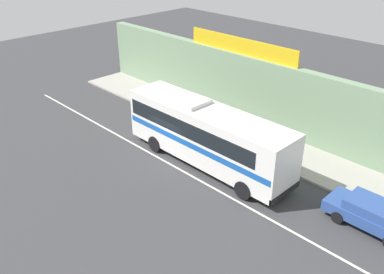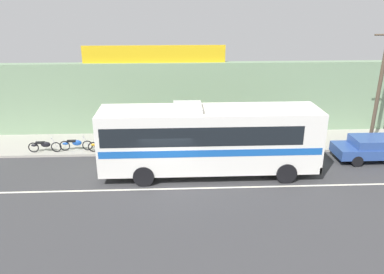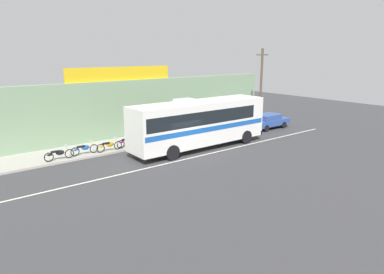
{
  "view_description": "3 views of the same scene",
  "coord_description": "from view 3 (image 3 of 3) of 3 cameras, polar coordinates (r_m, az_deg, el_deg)",
  "views": [
    {
      "loc": [
        16.72,
        -14.84,
        13.01
      ],
      "look_at": [
        1.31,
        0.47,
        1.6
      ],
      "focal_mm": 38.68,
      "sensor_mm": 36.0,
      "label": 1
    },
    {
      "loc": [
        0.45,
        -17.07,
        8.8
      ],
      "look_at": [
        1.29,
        0.57,
        2.18
      ],
      "focal_mm": 35.09,
      "sensor_mm": 36.0,
      "label": 2
    },
    {
      "loc": [
        -13.71,
        -18.63,
        7.07
      ],
      "look_at": [
        1.18,
        0.45,
        1.08
      ],
      "focal_mm": 32.19,
      "sensor_mm": 36.0,
      "label": 3
    }
  ],
  "objects": [
    {
      "name": "intercity_bus",
      "position": [
        25.57,
        1.15,
        2.62
      ],
      "size": [
        11.13,
        2.68,
        3.78
      ],
      "color": "white",
      "rests_on": "ground_plane"
    },
    {
      "name": "storefront_facade",
      "position": [
        29.74,
        -10.05,
        4.66
      ],
      "size": [
        30.0,
        0.7,
        4.8
      ],
      "primitive_type": "cube",
      "color": "gray",
      "rests_on": "ground_plane"
    },
    {
      "name": "parked_car",
      "position": [
        33.4,
        12.51,
        2.65
      ],
      "size": [
        4.34,
        1.87,
        1.37
      ],
      "color": "#2D4C93",
      "rests_on": "ground_plane"
    },
    {
      "name": "ground_plane",
      "position": [
        24.19,
        -1.54,
        -3.09
      ],
      "size": [
        70.0,
        70.0,
        0.0
      ],
      "primitive_type": "plane",
      "color": "#3A3A3D"
    },
    {
      "name": "motorcycle_green",
      "position": [
        25.35,
        -13.6,
        -1.36
      ],
      "size": [
        1.95,
        0.56,
        0.94
      ],
      "color": "black",
      "rests_on": "sidewalk_slab"
    },
    {
      "name": "motorcycle_red",
      "position": [
        26.15,
        -10.59,
        -0.73
      ],
      "size": [
        1.85,
        0.56,
        0.94
      ],
      "color": "black",
      "rests_on": "sidewalk_slab"
    },
    {
      "name": "storefront_billboard",
      "position": [
        29.05,
        -11.74,
        10.23
      ],
      "size": [
        9.17,
        0.12,
        1.1
      ],
      "primitive_type": "cube",
      "color": "gold",
      "rests_on": "storefront_facade"
    },
    {
      "name": "sidewalk_slab",
      "position": [
        28.37,
        -7.8,
        -0.51
      ],
      "size": [
        30.0,
        3.6,
        0.14
      ],
      "primitive_type": "cube",
      "color": "#A8A399",
      "rests_on": "ground_plane"
    },
    {
      "name": "pedestrian_by_curb",
      "position": [
        29.34,
        -2.23,
        2.24
      ],
      "size": [
        0.3,
        0.48,
        1.71
      ],
      "color": "black",
      "rests_on": "sidewalk_slab"
    },
    {
      "name": "utility_pole",
      "position": [
        34.62,
        11.36,
        8.4
      ],
      "size": [
        1.6,
        0.22,
        7.27
      ],
      "color": "brown",
      "rests_on": "sidewalk_slab"
    },
    {
      "name": "motorcycle_orange",
      "position": [
        24.96,
        -17.45,
        -1.85
      ],
      "size": [
        1.96,
        0.56,
        0.94
      ],
      "color": "black",
      "rests_on": "sidewalk_slab"
    },
    {
      "name": "motorcycle_purple",
      "position": [
        24.26,
        -21.22,
        -2.61
      ],
      "size": [
        1.95,
        0.56,
        0.94
      ],
      "color": "black",
      "rests_on": "sidewalk_slab"
    },
    {
      "name": "road_center_stripe",
      "position": [
        23.57,
        -0.39,
        -3.53
      ],
      "size": [
        30.0,
        0.14,
        0.01
      ],
      "primitive_type": "cube",
      "color": "silver",
      "rests_on": "ground_plane"
    }
  ]
}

